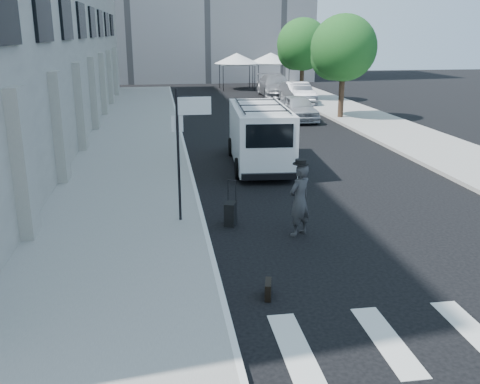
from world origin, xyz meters
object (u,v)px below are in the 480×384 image
object	(u,v)px
briefcase	(268,289)
suitcase	(231,214)
cargo_van	(259,135)
parked_car_b	(297,93)
parked_car_a	(298,108)
parked_car_c	(275,86)
businessman	(299,200)

from	to	relation	value
briefcase	suitcase	size ratio (longest dim) A/B	0.37
briefcase	cargo_van	xyz separation A→B (m)	(1.83, 10.77, 1.02)
suitcase	cargo_van	xyz separation A→B (m)	(2.01, 6.57, 0.87)
parked_car_b	parked_car_a	bearing A→B (deg)	-105.30
briefcase	parked_car_a	size ratio (longest dim) A/B	0.10
suitcase	parked_car_b	distance (m)	25.43
suitcase	parked_car_c	xyz separation A→B (m)	(7.54, 29.08, 0.53)
briefcase	parked_car_b	xyz separation A→B (m)	(7.88, 28.31, 0.62)
businessman	parked_car_a	bearing A→B (deg)	-139.45
cargo_van	parked_car_c	distance (m)	23.18
parked_car_a	parked_car_b	distance (m)	7.36
parked_car_b	suitcase	bearing A→B (deg)	-109.63
suitcase	parked_car_a	size ratio (longest dim) A/B	0.28
briefcase	suitcase	xyz separation A→B (m)	(-0.18, 4.19, 0.15)
briefcase	parked_car_c	xyz separation A→B (m)	(7.36, 33.28, 0.68)
parked_car_b	parked_car_c	bearing A→B (deg)	94.92
briefcase	parked_car_b	world-z (taller)	parked_car_b
cargo_van	parked_car_a	size ratio (longest dim) A/B	1.43
cargo_van	parked_car_b	xyz separation A→B (m)	(6.06, 17.54, -0.40)
parked_car_a	parked_car_c	size ratio (longest dim) A/B	0.74
parked_car_b	cargo_van	bearing A→B (deg)	-110.18
briefcase	parked_car_a	xyz separation A→B (m)	(6.08, 21.18, 0.57)
businessman	parked_car_b	xyz separation A→B (m)	(6.44, 25.12, -0.14)
suitcase	parked_car_b	world-z (taller)	parked_car_b
businessman	parked_car_b	world-z (taller)	businessman
parked_car_a	parked_car_b	world-z (taller)	parked_car_b
briefcase	parked_car_a	world-z (taller)	parked_car_a
briefcase	suitcase	world-z (taller)	suitcase
businessman	parked_car_a	distance (m)	18.58
briefcase	cargo_van	world-z (taller)	cargo_van
briefcase	parked_car_b	bearing A→B (deg)	87.88
suitcase	cargo_van	size ratio (longest dim) A/B	0.19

